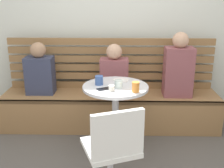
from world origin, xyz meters
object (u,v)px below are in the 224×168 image
cafe_table (115,106)px  booth_bench (110,110)px  person_adult (178,68)px  cup_glass_short (118,84)px  person_child_middle (114,73)px  plate_small (121,80)px  person_child_left (40,71)px  white_chair (113,152)px  cup_espresso_small (112,88)px  phone_on_table (104,89)px  cup_mug_blue (99,80)px  cup_tumbler_orange (136,87)px

cafe_table → booth_bench: bearing=97.3°
booth_bench → person_adult: size_ratio=3.45×
person_adult → cup_glass_short: (-0.72, -0.60, -0.01)m
booth_bench → person_child_middle: (0.05, -0.01, 0.50)m
cup_glass_short → plate_small: cup_glass_short is taller
person_adult → person_child_left: person_adult is taller
white_chair → plate_small: white_chair is taller
cafe_table → person_adult: (0.75, 0.54, 0.27)m
cup_espresso_small → plate_small: 0.35m
white_chair → cup_glass_short: size_ratio=10.63×
booth_bench → plate_small: size_ratio=15.88×
cup_espresso_small → cup_glass_short: cup_glass_short is taller
phone_on_table → cafe_table: bearing=-72.0°
white_chair → person_child_left: bearing=123.8°
booth_bench → cup_glass_short: size_ratio=33.75×
person_child_left → phone_on_table: size_ratio=4.61×
cup_espresso_small → cup_mug_blue: bearing=125.5°
person_adult → person_child_middle: bearing=178.8°
plate_small → phone_on_table: size_ratio=1.21×
cafe_table → white_chair: (-0.01, -0.81, -0.05)m
booth_bench → person_child_left: 1.01m
person_adult → person_child_middle: (-0.77, 0.02, -0.07)m
cup_espresso_small → phone_on_table: bearing=148.7°
person_child_middle → white_chair: bearing=-89.4°
person_child_left → phone_on_table: 1.09m
plate_small → cafe_table: bearing=-108.0°
booth_bench → cup_glass_short: cup_glass_short is taller
person_adult → cup_glass_short: size_ratio=9.77×
cup_glass_short → phone_on_table: bearing=-160.3°
cafe_table → cup_tumbler_orange: 0.38m
cafe_table → plate_small: (0.06, 0.18, 0.23)m
cafe_table → phone_on_table: (-0.11, -0.11, 0.23)m
person_child_left → cup_mug_blue: 0.96m
booth_bench → cup_tumbler_orange: size_ratio=27.00×
cafe_table → plate_small: bearing=72.0°
booth_bench → plate_small: 0.66m
person_child_left → phone_on_table: bearing=-40.0°
cup_tumbler_orange → cup_glass_short: (-0.16, 0.12, -0.01)m
cup_glass_short → plate_small: size_ratio=0.47×
person_adult → plate_small: bearing=-152.4°
person_adult → plate_small: size_ratio=4.60×
cup_mug_blue → phone_on_table: bearing=-67.3°
cafe_table → cup_espresso_small: size_ratio=13.21×
cafe_table → cup_espresso_small: (-0.04, -0.16, 0.25)m
cafe_table → person_child_middle: person_child_middle is taller
booth_bench → person_child_middle: bearing=-9.5°
white_chair → person_adult: size_ratio=1.09×
person_child_left → cup_tumbler_orange: person_child_left is taller
cafe_table → plate_small: plate_small is taller
person_adult → white_chair: bearing=-119.4°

